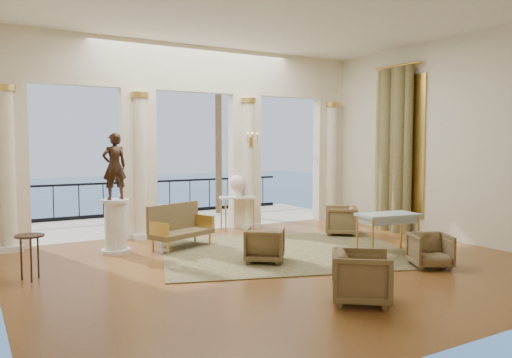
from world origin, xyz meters
TOP-DOWN VIEW (x-y plane):
  - floor at (0.00, 0.00)m, footprint 9.00×9.00m
  - room_walls at (0.00, -1.12)m, footprint 9.00×9.00m
  - arcade at (-0.00, 3.82)m, footprint 9.00×0.56m
  - terrace at (0.00, 5.80)m, footprint 10.00×3.60m
  - balustrade at (0.00, 7.40)m, footprint 9.00×0.06m
  - palm_tree at (2.00, 6.60)m, footprint 2.00×2.00m
  - sea at (0.00, 60.00)m, footprint 160.00×160.00m
  - curtain at (4.28, 1.50)m, footprint 0.33×1.40m
  - window_frame at (4.47, 1.50)m, footprint 0.04×1.60m
  - wall_sconce at (1.40, 3.51)m, footprint 0.30×0.11m
  - rug at (0.62, 0.80)m, footprint 5.73×5.07m
  - armchair_a at (-0.26, -2.38)m, footprint 1.03×1.03m
  - armchair_b at (2.12, -1.52)m, footprint 0.85×0.83m
  - armchair_c at (2.81, 1.69)m, footprint 0.99×1.00m
  - armchair_d at (-0.17, 0.29)m, footprint 0.93×0.92m
  - settee at (-1.05, 2.28)m, footprint 1.50×1.05m
  - game_table at (2.28, -0.33)m, footprint 1.24×0.80m
  - pedestal at (-2.31, 2.45)m, footprint 0.58×0.58m
  - statue at (-2.31, 2.45)m, footprint 0.50×0.34m
  - console_table at (1.02, 3.55)m, footprint 0.95×0.62m
  - urn at (1.02, 3.55)m, footprint 0.41×0.41m
  - side_table at (-4.00, 1.13)m, footprint 0.45×0.45m

SIDE VIEW (x-z plane):
  - sea at x=0.00m, z-range -6.00..-6.00m
  - terrace at x=0.00m, z-range -0.10..0.00m
  - floor at x=0.00m, z-range 0.00..0.00m
  - rug at x=0.62m, z-range 0.00..0.02m
  - armchair_b at x=2.12m, z-range 0.00..0.66m
  - armchair_d at x=-0.17m, z-range 0.00..0.70m
  - armchair_c at x=2.81m, z-range 0.00..0.75m
  - armchair_a at x=-0.26m, z-range 0.00..0.78m
  - balustrade at x=0.00m, z-range -0.11..0.92m
  - settee at x=-1.05m, z-range 0.00..0.91m
  - pedestal at x=-2.31m, z-range -0.02..1.05m
  - side_table at x=-4.00m, z-range 0.26..0.99m
  - console_table at x=1.02m, z-range 0.28..1.12m
  - game_table at x=2.28m, z-range 0.32..1.11m
  - urn at x=1.02m, z-range 0.88..1.42m
  - statue at x=-2.31m, z-range 1.07..2.37m
  - curtain at x=4.28m, z-range -0.03..4.06m
  - window_frame at x=4.47m, z-range 0.40..3.80m
  - wall_sconce at x=1.40m, z-range 2.06..2.40m
  - arcade at x=0.00m, z-range 0.33..4.83m
  - room_walls at x=0.00m, z-range -1.62..7.38m
  - palm_tree at x=2.00m, z-range 1.84..6.34m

